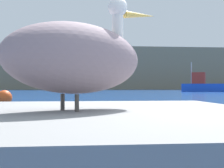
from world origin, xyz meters
TOP-DOWN VIEW (x-y plane):
  - hillside_backdrop at (0.00, 68.92)m, footprint 140.00×14.65m
  - pier_dock at (-1.42, -0.78)m, footprint 2.77×2.74m
  - pelican at (-1.41, -0.77)m, footprint 1.31×1.06m
  - fishing_boat_blue at (15.51, 39.86)m, footprint 6.25×4.34m
  - mooring_buoy at (-4.61, 11.84)m, footprint 0.68×0.68m

SIDE VIEW (x-z plane):
  - mooring_buoy at x=-4.61m, z-range 0.00..0.68m
  - pier_dock at x=-1.42m, z-range 0.00..0.72m
  - fishing_boat_blue at x=15.51m, z-range -1.14..2.89m
  - pelican at x=-1.41m, z-range 0.67..1.54m
  - hillside_backdrop at x=0.00m, z-range 0.00..8.59m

